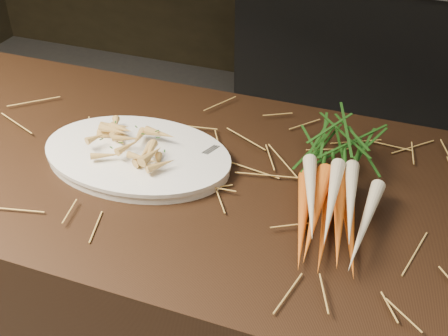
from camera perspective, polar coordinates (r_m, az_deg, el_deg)
name	(u,v)px	position (r m, az deg, el deg)	size (l,w,h in m)	color
main_counter	(251,329)	(1.45, 2.72, -16.03)	(2.40, 0.70, 0.90)	black
back_counter	(427,57)	(2.98, 19.97, 10.59)	(1.82, 0.62, 0.84)	black
straw_bedding	(257,182)	(1.12, 3.37, -1.38)	(1.40, 0.60, 0.02)	#A78B3F
root_veg_bunch	(335,170)	(1.11, 11.17, -0.22)	(0.21, 0.49, 0.09)	orange
serving_platter	(137,157)	(1.20, -8.82, 1.07)	(0.41, 0.27, 0.02)	white
roasted_veg_heap	(136,144)	(1.18, -8.96, 2.40)	(0.20, 0.14, 0.05)	#B28340
serving_fork	(197,171)	(1.12, -2.78, -0.32)	(0.01, 0.15, 0.00)	silver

